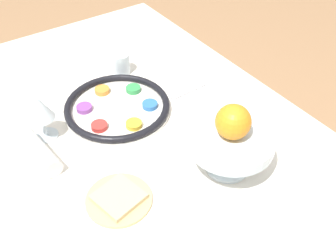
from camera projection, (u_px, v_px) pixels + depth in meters
The scene contains 10 objects.
dining_table at pixel (128, 202), 1.34m from camera, with size 1.28×0.95×0.71m.
seder_plate at pixel (117, 107), 1.14m from camera, with size 0.31×0.31×0.03m.
wine_glass at pixel (40, 109), 1.01m from camera, with size 0.07×0.07×0.13m.
fruit_stand at pixel (230, 142), 0.92m from camera, with size 0.21×0.21×0.11m.
orange_fruit at pixel (233, 122), 0.88m from camera, with size 0.08×0.08×0.08m.
bread_plate at pixel (119, 198), 0.90m from camera, with size 0.15×0.15×0.02m.
napkin_roll at pixel (38, 151), 0.99m from camera, with size 0.17×0.07×0.05m.
cup_near at pixel (121, 63), 1.27m from camera, with size 0.06×0.06×0.07m.
fork_left at pixel (193, 89), 1.23m from camera, with size 0.03×0.17×0.01m.
fork_right at pixel (199, 93), 1.21m from camera, with size 0.02×0.17×0.01m.
Camera 1 is at (0.76, -0.35, 1.44)m, focal length 42.00 mm.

